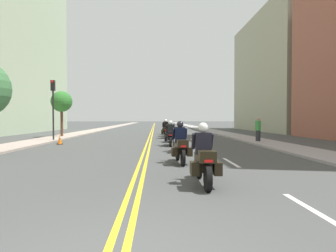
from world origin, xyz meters
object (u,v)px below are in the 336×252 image
motorcycle_3 (170,136)px  motorcycle_5 (166,130)px  motorcycle_4 (171,133)px  traffic_cone_0 (60,139)px  pedestrian_0 (258,130)px  motorcycle_2 (180,140)px  traffic_light_near (53,99)px  motorcycle_6 (165,130)px  traffic_cone_1 (60,139)px  street_tree_0 (62,102)px  motorcycle_0 (204,160)px  motorcycle_1 (180,146)px  motorcycle_7 (166,128)px

motorcycle_3 → motorcycle_5: (-0.06, 7.12, 0.04)m
motorcycle_4 → traffic_cone_0: (-7.56, -1.74, -0.31)m
pedestrian_0 → traffic_cone_0: bearing=71.0°
motorcycle_2 → traffic_light_near: 12.15m
motorcycle_6 → traffic_cone_1: size_ratio=3.52×
motorcycle_2 → street_tree_0: bearing=126.7°
motorcycle_2 → pedestrian_0: 8.27m
motorcycle_4 → traffic_cone_1: 7.90m
motorcycle_2 → motorcycle_3: motorcycle_3 is taller
pedestrian_0 → traffic_light_near: bearing=59.6°
motorcycle_0 → traffic_light_near: traffic_light_near is taller
motorcycle_6 → traffic_cone_1: bearing=-131.1°
motorcycle_2 → motorcycle_6: size_ratio=0.99×
street_tree_0 → traffic_light_near: bearing=-79.5°
motorcycle_5 → traffic_light_near: 9.61m
motorcycle_2 → motorcycle_4: bearing=88.5°
motorcycle_4 → traffic_cone_0: bearing=-166.3°
motorcycle_0 → motorcycle_2: 7.39m
traffic_cone_0 → pedestrian_0: bearing=3.7°
motorcycle_1 → street_tree_0: size_ratio=0.49×
motorcycle_3 → motorcycle_2: bearing=-82.9°
motorcycle_3 → traffic_cone_1: motorcycle_3 is taller
motorcycle_3 → motorcycle_7: bearing=91.6°
motorcycle_3 → traffic_cone_0: motorcycle_3 is taller
motorcycle_7 → traffic_cone_0: bearing=-121.3°
motorcycle_3 → street_tree_0: size_ratio=0.52×
motorcycle_6 → traffic_light_near: traffic_light_near is taller
motorcycle_6 → pedestrian_0: (6.44, -8.01, 0.29)m
motorcycle_4 → motorcycle_5: size_ratio=1.00×
motorcycle_0 → motorcycle_7: bearing=91.2°
traffic_cone_1 → street_tree_0: size_ratio=0.15×
motorcycle_5 → motorcycle_0: bearing=-87.0°
motorcycle_0 → traffic_cone_0: bearing=123.4°
motorcycle_7 → motorcycle_3: bearing=-90.9°
motorcycle_3 → pedestrian_0: (6.43, 2.08, 0.30)m
motorcycle_3 → street_tree_0: (-9.69, 8.80, 2.65)m
motorcycle_2 → motorcycle_7: (-0.16, 17.15, 0.03)m
motorcycle_3 → traffic_light_near: (-8.82, 4.13, 2.60)m
motorcycle_0 → motorcycle_4: bearing=91.3°
motorcycle_1 → motorcycle_5: 14.34m
motorcycle_1 → motorcycle_6: bearing=86.7°
motorcycle_1 → traffic_light_near: (-8.84, 11.35, 2.58)m
street_tree_0 → traffic_cone_1: bearing=-73.1°
motorcycle_0 → motorcycle_2: motorcycle_0 is taller
motorcycle_2 → motorcycle_7: 17.15m
motorcycle_6 → traffic_light_near: bearing=-143.2°
motorcycle_7 → traffic_cone_1: size_ratio=3.53×
motorcycle_2 → motorcycle_7: size_ratio=0.99×
motorcycle_4 → traffic_cone_1: bearing=-173.4°
motorcycle_7 → traffic_cone_0: 14.60m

